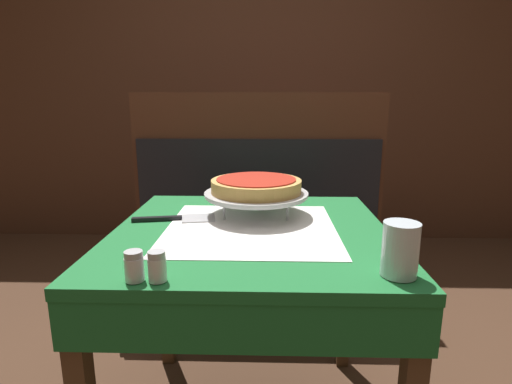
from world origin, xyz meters
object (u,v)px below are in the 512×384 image
at_px(salt_shaker, 134,266).
at_px(water_glass_near, 400,249).
at_px(dining_table_rear, 282,170).
at_px(dining_table_front, 251,257).
at_px(booth_bench, 258,253).
at_px(condiment_caddy, 272,152).
at_px(pepper_shaker, 157,266).
at_px(deep_dish_pizza, 256,185).
at_px(pizza_server, 178,218).
at_px(pizza_pan_stand, 256,195).

bearing_deg(salt_shaker, water_glass_near, 4.30).
height_order(dining_table_rear, water_glass_near, water_glass_near).
bearing_deg(dining_table_front, booth_bench, 89.84).
bearing_deg(condiment_caddy, water_glass_near, -81.84).
relative_size(water_glass_near, pepper_shaker, 1.81).
bearing_deg(deep_dish_pizza, water_glass_near, -54.71).
relative_size(pizza_server, water_glass_near, 2.23).
distance_m(pizza_server, water_glass_near, 0.72).
distance_m(pizza_pan_stand, pepper_shaker, 0.55).
relative_size(booth_bench, deep_dish_pizza, 4.49).
bearing_deg(deep_dish_pizza, salt_shaker, -115.98).
bearing_deg(dining_table_rear, booth_bench, -100.84).
relative_size(dining_table_rear, pepper_shaker, 11.07).
bearing_deg(pizza_server, salt_shaker, -89.32).
height_order(dining_table_rear, booth_bench, booth_bench).
height_order(pizza_pan_stand, pizza_server, pizza_pan_stand).
bearing_deg(salt_shaker, condiment_caddy, 80.57).
relative_size(dining_table_front, dining_table_rear, 1.11).
distance_m(salt_shaker, condiment_caddy, 1.93).
bearing_deg(booth_bench, pizza_server, -108.23).
bearing_deg(salt_shaker, pizza_pan_stand, 64.02).
bearing_deg(deep_dish_pizza, condiment_caddy, 87.29).
relative_size(dining_table_front, water_glass_near, 6.78).
distance_m(pizza_pan_stand, pizza_server, 0.27).
relative_size(dining_table_front, pizza_pan_stand, 2.38).
bearing_deg(dining_table_rear, dining_table_front, -95.46).
distance_m(pizza_server, salt_shaker, 0.45).
distance_m(pizza_pan_stand, deep_dish_pizza, 0.03).
bearing_deg(pepper_shaker, deep_dish_pizza, 68.72).
bearing_deg(pizza_server, booth_bench, 71.77).
bearing_deg(pizza_server, dining_table_front, -18.10).
height_order(dining_table_front, booth_bench, booth_bench).
height_order(pizza_server, water_glass_near, water_glass_near).
bearing_deg(booth_bench, condiment_caddy, 83.82).
relative_size(water_glass_near, salt_shaker, 1.82).
relative_size(dining_table_front, booth_bench, 0.61).
relative_size(dining_table_front, pizza_server, 3.04).
height_order(dining_table_front, pepper_shaker, pepper_shaker).
bearing_deg(booth_bench, salt_shaker, -101.31).
xyz_separation_m(dining_table_rear, condiment_caddy, (-0.08, -0.09, 0.14)).
relative_size(booth_bench, salt_shaker, 20.14).
distance_m(dining_table_rear, pepper_shaker, 2.03).
bearing_deg(salt_shaker, dining_table_rear, 78.88).
bearing_deg(pizza_pan_stand, dining_table_front, -95.25).
height_order(booth_bench, pizza_pan_stand, booth_bench).
height_order(pepper_shaker, condiment_caddy, condiment_caddy).
bearing_deg(condiment_caddy, salt_shaker, -99.43).
distance_m(water_glass_near, salt_shaker, 0.58).
bearing_deg(dining_table_front, salt_shaker, -122.35).
height_order(dining_table_front, condiment_caddy, condiment_caddy).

